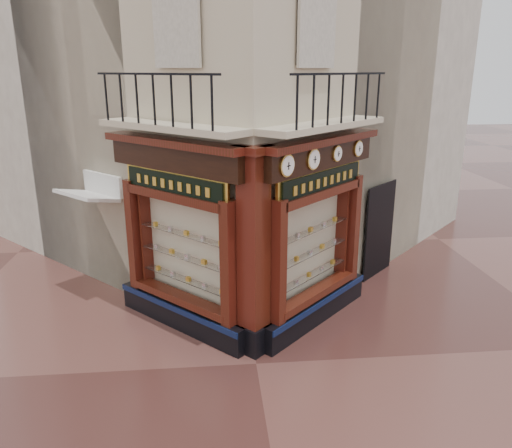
{
  "coord_description": "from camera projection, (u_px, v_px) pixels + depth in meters",
  "views": [
    {
      "loc": [
        -0.76,
        -8.03,
        5.22
      ],
      "look_at": [
        0.19,
        2.0,
        2.1
      ],
      "focal_mm": 35.0,
      "sensor_mm": 36.0,
      "label": 1
    }
  ],
  "objects": [
    {
      "name": "clock_d",
      "position": [
        358.0,
        149.0,
        10.57
      ],
      "size": [
        0.28,
        0.28,
        0.34
      ],
      "rotation": [
        0.0,
        0.0,
        0.79
      ],
      "color": "gold",
      "rests_on": "ground"
    },
    {
      "name": "signboard_left",
      "position": [
        174.0,
        184.0,
        9.64
      ],
      "size": [
        2.07,
        2.07,
        0.55
      ],
      "rotation": [
        0.0,
        0.0,
        2.36
      ],
      "color": "gold",
      "rests_on": "ground"
    },
    {
      "name": "awning",
      "position": [
        97.0,
        294.0,
        12.15
      ],
      "size": [
        1.62,
        1.62,
        0.26
      ],
      "primitive_type": null,
      "rotation": [
        0.22,
        0.0,
        2.36
      ],
      "color": "silver",
      "rests_on": "ground"
    },
    {
      "name": "shopfront_right",
      "position": [
        317.0,
        234.0,
        10.28
      ],
      "size": [
        2.86,
        2.86,
        3.98
      ],
      "rotation": [
        0.0,
        0.0,
        0.79
      ],
      "color": "black",
      "rests_on": "ground"
    },
    {
      "name": "corner_pilaster",
      "position": [
        254.0,
        256.0,
        9.15
      ],
      "size": [
        0.85,
        0.85,
        3.98
      ],
      "rotation": [
        0.0,
        0.0,
        0.79
      ],
      "color": "black",
      "rests_on": "ground"
    },
    {
      "name": "balcony",
      "position": [
        249.0,
        125.0,
        9.42
      ],
      "size": [
        5.94,
        2.97,
        1.03
      ],
      "color": "beige",
      "rests_on": "ground"
    },
    {
      "name": "main_building",
      "position": [
        235.0,
        39.0,
        13.33
      ],
      "size": [
        11.31,
        11.31,
        12.0
      ],
      "primitive_type": "cube",
      "rotation": [
        0.0,
        0.0,
        0.79
      ],
      "color": "beige",
      "rests_on": "ground"
    },
    {
      "name": "shopfront_left",
      "position": [
        179.0,
        238.0,
        10.03
      ],
      "size": [
        2.86,
        2.86,
        3.98
      ],
      "rotation": [
        0.0,
        0.0,
        2.36
      ],
      "color": "black",
      "rests_on": "ground"
    },
    {
      "name": "clock_b",
      "position": [
        313.0,
        159.0,
        9.3
      ],
      "size": [
        0.32,
        0.32,
        0.4
      ],
      "rotation": [
        0.0,
        0.0,
        0.79
      ],
      "color": "gold",
      "rests_on": "ground"
    },
    {
      "name": "clock_c",
      "position": [
        337.0,
        154.0,
        9.94
      ],
      "size": [
        0.26,
        0.26,
        0.32
      ],
      "rotation": [
        0.0,
        0.0,
        0.79
      ],
      "color": "gold",
      "rests_on": "ground"
    },
    {
      "name": "clock_a",
      "position": [
        287.0,
        166.0,
        8.69
      ],
      "size": [
        0.32,
        0.32,
        0.4
      ],
      "rotation": [
        0.0,
        0.0,
        0.79
      ],
      "color": "gold",
      "rests_on": "ground"
    },
    {
      "name": "neighbour_left",
      "position": [
        152.0,
        60.0,
        15.61
      ],
      "size": [
        11.31,
        11.31,
        11.0
      ],
      "primitive_type": "cube",
      "rotation": [
        0.0,
        0.0,
        0.79
      ],
      "color": "beige",
      "rests_on": "ground"
    },
    {
      "name": "signboard_right",
      "position": [
        322.0,
        181.0,
        9.9
      ],
      "size": [
        2.12,
        2.12,
        0.57
      ],
      "rotation": [
        0.0,
        0.0,
        0.79
      ],
      "color": "gold",
      "rests_on": "ground"
    },
    {
      "name": "ground",
      "position": [
        256.0,
        364.0,
        9.25
      ],
      "size": [
        80.0,
        80.0,
        0.0
      ],
      "primitive_type": "plane",
      "color": "#442420",
      "rests_on": "ground"
    },
    {
      "name": "neighbour_right",
      "position": [
        307.0,
        61.0,
        16.05
      ],
      "size": [
        11.31,
        11.31,
        11.0
      ],
      "primitive_type": "cube",
      "rotation": [
        0.0,
        0.0,
        0.79
      ],
      "color": "beige",
      "rests_on": "ground"
    }
  ]
}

